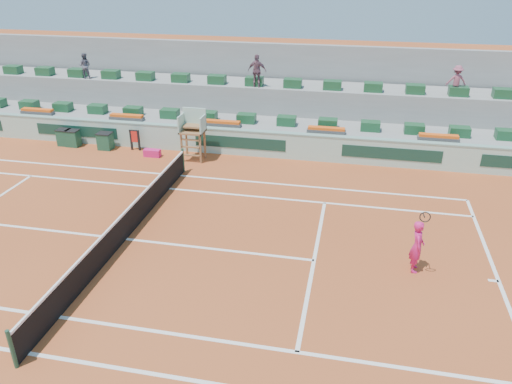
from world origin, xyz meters
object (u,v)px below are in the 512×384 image
(player_bag, at_px, (152,153))
(tennis_player, at_px, (417,246))
(drink_cooler_a, at_px, (105,141))
(umpire_chair, at_px, (193,128))

(player_bag, height_order, tennis_player, tennis_player)
(player_bag, xyz_separation_m, drink_cooler_a, (-2.64, 0.47, 0.25))
(umpire_chair, xyz_separation_m, tennis_player, (9.45, -7.38, -0.69))
(tennis_player, bearing_deg, umpire_chair, 142.00)
(umpire_chair, distance_m, tennis_player, 12.01)
(player_bag, relative_size, umpire_chair, 0.33)
(umpire_chair, bearing_deg, tennis_player, -38.00)
(tennis_player, bearing_deg, player_bag, 147.77)
(umpire_chair, bearing_deg, drink_cooler_a, 175.64)
(umpire_chair, height_order, drink_cooler_a, umpire_chair)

